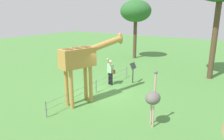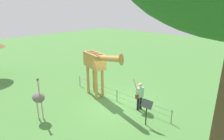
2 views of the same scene
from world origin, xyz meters
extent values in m
plane|color=#4C843D|center=(0.00, 0.00, 0.00)|extent=(60.00, 60.00, 0.00)
cylinder|color=#BC8942|center=(-1.06, 0.03, 0.94)|extent=(0.18, 0.18, 1.88)
cylinder|color=#BC8942|center=(-1.17, -0.40, 0.94)|extent=(0.18, 0.18, 1.88)
cylinder|color=#BC8942|center=(-2.13, 0.30, 0.94)|extent=(0.18, 0.18, 1.88)
cylinder|color=#BC8942|center=(-2.24, -0.12, 0.94)|extent=(0.18, 0.18, 1.88)
cube|color=#BC8942|center=(-1.65, -0.05, 2.33)|extent=(1.82, 1.11, 0.90)
cube|color=brown|center=(-1.17, -0.17, 2.79)|extent=(0.46, 0.52, 0.02)
cube|color=brown|center=(-1.65, -0.05, 2.79)|extent=(0.46, 0.52, 0.02)
cube|color=brown|center=(-2.13, 0.08, 2.79)|extent=(0.46, 0.52, 0.02)
cylinder|color=#BC8942|center=(-0.02, -0.47, 2.80)|extent=(2.25, 0.87, 0.72)
ellipsoid|color=#BC8942|center=(1.04, -0.75, 3.01)|extent=(0.45, 0.35, 0.68)
cylinder|color=brown|center=(1.04, -0.69, 3.19)|extent=(0.05, 0.05, 0.14)
cylinder|color=brown|center=(1.04, -0.81, 3.19)|extent=(0.05, 0.05, 0.14)
cylinder|color=black|center=(1.54, 0.16, 0.39)|extent=(0.14, 0.14, 0.78)
cylinder|color=black|center=(1.59, 0.36, 0.39)|extent=(0.14, 0.14, 0.78)
cube|color=#93C699|center=(1.57, 0.26, 1.06)|extent=(0.32, 0.41, 0.55)
sphere|color=#D8AD8C|center=(1.57, 0.26, 1.47)|extent=(0.22, 0.22, 0.22)
cylinder|color=#D8AD8C|center=(1.28, 0.16, 1.51)|extent=(0.37, 0.17, 0.51)
cylinder|color=#D8AD8C|center=(1.62, 0.47, 1.05)|extent=(0.08, 0.08, 0.50)
cube|color=brown|center=(1.56, 0.03, 0.88)|extent=(0.16, 0.22, 0.24)
cylinder|color=#CC9E93|center=(-1.57, -3.79, 0.45)|extent=(0.07, 0.07, 0.90)
cylinder|color=#CC9E93|center=(-1.73, -3.95, 0.45)|extent=(0.07, 0.07, 0.90)
ellipsoid|color=#66605B|center=(-1.65, -3.87, 1.18)|extent=(0.70, 0.56, 0.49)
cylinder|color=#CC9E93|center=(-1.50, -3.87, 1.73)|extent=(0.08, 0.08, 0.80)
sphere|color=#66605B|center=(-1.50, -3.87, 2.18)|extent=(0.14, 0.14, 0.14)
cylinder|color=brown|center=(6.43, -4.72, 2.61)|extent=(0.36, 0.36, 5.21)
cylinder|color=brown|center=(9.64, 2.75, 1.83)|extent=(0.34, 0.34, 3.66)
ellipsoid|color=#2D662D|center=(9.64, 2.75, 4.55)|extent=(2.95, 2.95, 2.06)
cylinder|color=black|center=(2.64, -0.75, 0.47)|extent=(0.06, 0.06, 0.95)
cube|color=#333D38|center=(2.64, -0.75, 1.13)|extent=(0.56, 0.21, 0.38)
cylinder|color=slate|center=(-3.50, 0.18, 0.38)|extent=(0.05, 0.05, 0.75)
cylinder|color=slate|center=(0.00, 0.18, 0.38)|extent=(0.05, 0.05, 0.75)
cylinder|color=slate|center=(3.50, 0.18, 0.38)|extent=(0.05, 0.05, 0.75)
cube|color=slate|center=(0.00, 0.18, 0.64)|extent=(7.00, 0.01, 0.01)
cube|color=slate|center=(0.00, 0.18, 0.34)|extent=(7.00, 0.01, 0.01)
camera|label=1|loc=(-8.73, -6.64, 4.34)|focal=33.36mm
camera|label=2|loc=(6.88, -7.89, 5.48)|focal=31.18mm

